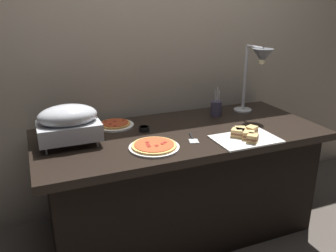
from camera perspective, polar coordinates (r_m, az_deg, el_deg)
ground_plane at (r=2.70m, az=1.88°, el=-16.15°), size 8.00×8.00×0.00m
back_wall at (r=2.69m, az=-2.28°, el=11.47°), size 4.40×0.04×2.40m
buffet_table at (r=2.50m, az=1.98°, el=-8.95°), size 1.90×0.84×0.76m
chafing_dish at (r=2.16m, az=-15.83°, el=0.54°), size 0.36×0.25×0.25m
heat_lamp at (r=2.64m, az=14.47°, el=9.85°), size 0.15×0.33×0.51m
pizza_plate_front at (r=2.07m, az=-2.26°, el=-3.32°), size 0.30×0.30×0.03m
pizza_plate_center at (r=2.46m, az=-8.58°, el=0.24°), size 0.26×0.26×0.03m
sandwich_platter at (r=2.25m, az=12.45°, el=-1.62°), size 0.40×0.27×0.06m
sauce_cup_near at (r=2.35m, az=-3.91°, el=-0.41°), size 0.07×0.07×0.03m
utensil_holder at (r=2.68m, az=7.81°, el=2.92°), size 0.08×0.08×0.23m
serving_spatula at (r=2.22m, az=3.95°, el=-2.05°), size 0.08×0.17×0.01m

